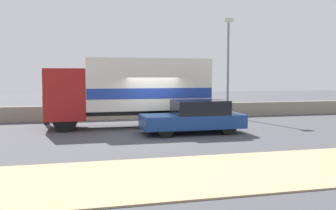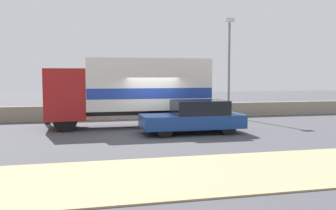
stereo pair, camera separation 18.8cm
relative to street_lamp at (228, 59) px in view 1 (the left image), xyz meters
name	(u,v)px [view 1 (the left image)]	position (x,y,z in m)	size (l,w,h in m)	color
ground_plane	(158,133)	(-5.65, -5.29, -3.59)	(80.00, 80.00, 0.00)	#47474C
dirt_shoulder_foreground	(216,172)	(-5.65, -12.48, -3.57)	(60.00, 4.01, 0.04)	tan
stone_wall_backdrop	(137,112)	(-5.65, 0.37, -3.16)	(60.00, 0.35, 0.86)	gray
street_lamp	(228,59)	(0.00, 0.00, 0.00)	(0.56, 0.28, 6.10)	slate
box_truck	(132,89)	(-6.45, -3.08, -1.66)	(8.00, 2.42, 3.42)	maroon
car_hatchback	(195,117)	(-4.08, -5.85, -2.84)	(4.56, 1.78, 1.49)	navy
pedestrian	(46,107)	(-10.74, -1.02, -2.67)	(0.39, 0.39, 1.77)	#1E1E2D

